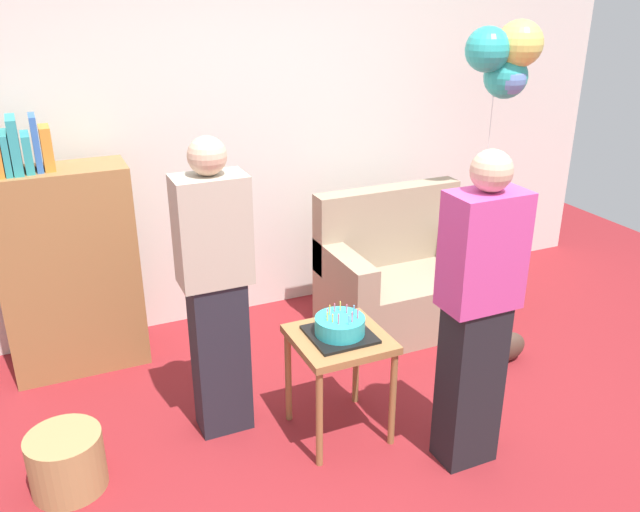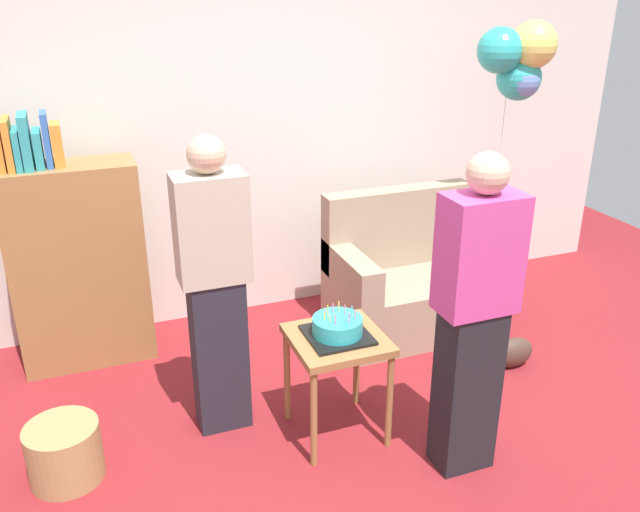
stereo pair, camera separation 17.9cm
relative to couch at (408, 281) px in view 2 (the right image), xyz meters
name	(u,v)px [view 2 (the right image)]	position (x,y,z in m)	size (l,w,h in m)	color
ground_plane	(375,471)	(-0.88, -1.33, -0.34)	(8.00, 8.00, 0.00)	maroon
wall_back	(255,128)	(-0.88, 0.72, 1.01)	(6.00, 0.10, 2.70)	silver
couch	(408,281)	(0.00, 0.00, 0.00)	(1.10, 0.70, 0.96)	gray
bookshelf	(77,261)	(-2.15, 0.35, 0.35)	(0.80, 0.36, 1.61)	olive
side_table	(337,351)	(-0.94, -0.96, 0.17)	(0.48, 0.48, 0.60)	olive
birthday_cake	(337,328)	(-0.94, -0.96, 0.31)	(0.32, 0.32, 0.16)	black
person_blowing_candles	(215,288)	(-1.50, -0.64, 0.49)	(0.36, 0.22, 1.63)	#23232D
person_holding_cake	(473,318)	(-0.44, -1.41, 0.49)	(0.36, 0.22, 1.63)	black
wicker_basket	(64,452)	(-2.33, -0.81, -0.19)	(0.36, 0.36, 0.30)	#A88451
handbag	(513,352)	(0.37, -0.75, -0.24)	(0.28, 0.14, 0.20)	#473328
balloon_bunch	(518,61)	(0.67, -0.08, 1.48)	(0.50, 0.36, 2.07)	silver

